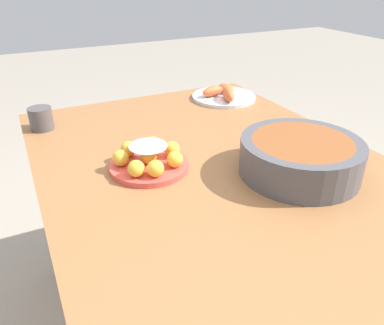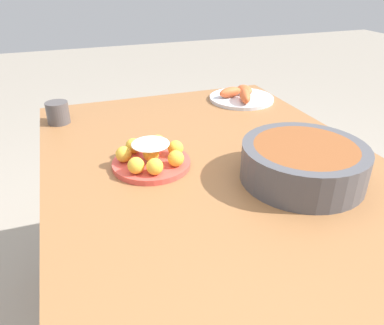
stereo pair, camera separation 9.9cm
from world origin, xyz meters
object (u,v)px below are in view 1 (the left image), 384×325
(serving_bowl, at_px, (300,156))
(seafood_platter, at_px, (223,95))
(dining_table, at_px, (236,211))
(cup_near, at_px, (41,119))
(cake_plate, at_px, (149,160))

(serving_bowl, xyz_separation_m, seafood_platter, (-0.64, 0.14, -0.03))
(dining_table, distance_m, serving_bowl, 0.23)
(dining_table, relative_size, cup_near, 20.19)
(cup_near, bearing_deg, cake_plate, 28.54)
(serving_bowl, distance_m, cup_near, 0.86)
(cake_plate, distance_m, serving_bowl, 0.41)
(seafood_platter, bearing_deg, serving_bowl, -12.20)
(cake_plate, xyz_separation_m, serving_bowl, (0.21, 0.36, 0.02))
(seafood_platter, distance_m, cup_near, 0.73)
(dining_table, xyz_separation_m, seafood_platter, (-0.61, 0.31, 0.11))
(cake_plate, height_order, seafood_platter, cake_plate)
(cup_near, bearing_deg, seafood_platter, 90.22)
(dining_table, xyz_separation_m, cup_near, (-0.61, -0.41, 0.13))
(seafood_platter, bearing_deg, dining_table, -27.26)
(cup_near, bearing_deg, serving_bowl, 42.88)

